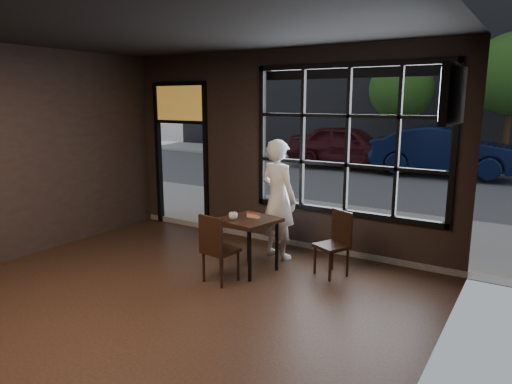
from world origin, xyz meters
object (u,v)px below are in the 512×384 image
Objects in this scene: navy_car at (445,151)px; cafe_table at (249,245)px; man at (278,199)px; chair_near at (221,248)px.

cafe_table is at bearing 171.71° from navy_car.
man is 0.41× the size of navy_car.
chair_near is (-0.10, -0.53, 0.08)m from cafe_table.
cafe_table is 0.83× the size of chair_near.
cafe_table is 0.92m from man.
chair_near is 1.36m from man.
chair_near is at bearing 99.73° from man.
navy_car is (0.86, 10.68, 0.38)m from chair_near.
navy_car is at bearing 96.40° from cafe_table.
cafe_table is 10.19m from navy_car.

